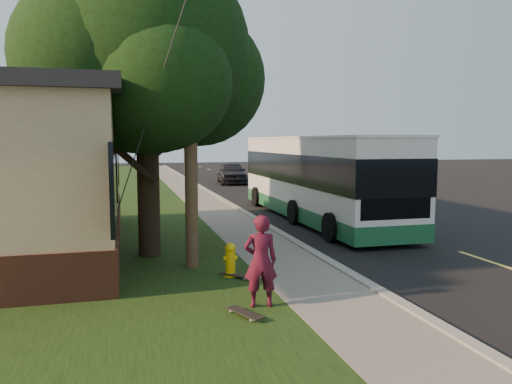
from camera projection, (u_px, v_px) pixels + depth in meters
ground at (340, 271)px, 11.59m from camera, size 120.00×120.00×0.00m
road at (328, 209)px, 22.23m from camera, size 8.00×80.00×0.01m
curb at (241, 211)px, 21.20m from camera, size 0.25×80.00×0.12m
sidewalk at (218, 212)px, 20.94m from camera, size 2.00×80.00×0.08m
grass_verge at (132, 215)px, 20.05m from camera, size 5.00×80.00×0.07m
fire_hydrant at (230, 260)px, 10.88m from camera, size 0.32×0.32×0.74m
utility_pole at (190, 69)px, 11.23m from camera, size 2.86×3.21×9.07m
leafy_tree at (146, 55)px, 12.54m from camera, size 6.30×6.00×7.80m
bare_tree_near at (147, 157)px, 27.78m from camera, size 1.38×1.21×4.31m
bare_tree_far at (146, 154)px, 39.45m from camera, size 1.38×1.21×4.03m
traffic_signal at (184, 139)px, 44.08m from camera, size 0.18×0.22×5.50m
transit_bus at (316, 176)px, 19.13m from camera, size 2.71×11.74×3.18m
skateboarder at (261, 261)px, 8.83m from camera, size 0.64×0.45×1.65m
skateboard_main at (245, 313)px, 8.39m from camera, size 0.52×0.82×0.08m
skateboard_spare at (237, 275)px, 10.78m from camera, size 0.69×0.69×0.07m
dumpster at (5, 238)px, 11.62m from camera, size 1.80×1.52×1.43m
distant_car at (232, 172)px, 35.41m from camera, size 2.34×4.80×1.58m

